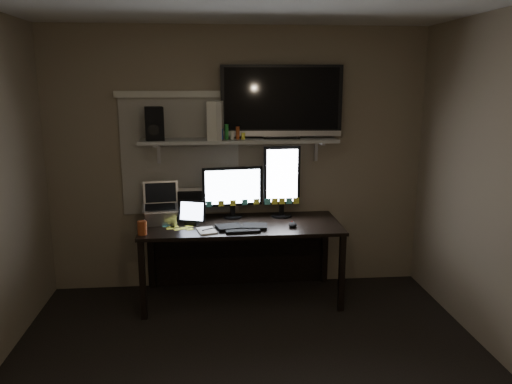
{
  "coord_description": "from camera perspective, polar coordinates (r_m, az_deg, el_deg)",
  "views": [
    {
      "loc": [
        -0.27,
        -2.93,
        2.0
      ],
      "look_at": [
        0.12,
        1.25,
        1.06
      ],
      "focal_mm": 35.0,
      "sensor_mm": 36.0,
      "label": 1
    }
  ],
  "objects": [
    {
      "name": "tv",
      "position": [
        4.64,
        2.91,
        10.26
      ],
      "size": [
        1.12,
        0.28,
        0.66
      ],
      "primitive_type": "cube",
      "rotation": [
        0.0,
        0.0,
        -0.07
      ],
      "color": "black",
      "rests_on": "wall_shelf"
    },
    {
      "name": "laptop",
      "position": [
        4.6,
        -10.91,
        -1.35
      ],
      "size": [
        0.35,
        0.29,
        0.36
      ],
      "primitive_type": "cube",
      "rotation": [
        0.0,
        0.0,
        0.12
      ],
      "color": "#B1B1B6",
      "rests_on": "desk"
    },
    {
      "name": "desk",
      "position": [
        4.72,
        -1.78,
        -5.27
      ],
      "size": [
        1.8,
        0.75,
        0.73
      ],
      "color": "black",
      "rests_on": "floor"
    },
    {
      "name": "cup",
      "position": [
        4.32,
        -12.88,
        -4.02
      ],
      "size": [
        0.09,
        0.09,
        0.12
      ],
      "primitive_type": "cylinder",
      "rotation": [
        0.0,
        0.0,
        0.15
      ],
      "color": "#903B1A",
      "rests_on": "desk"
    },
    {
      "name": "bottles",
      "position": [
        4.53,
        -3.06,
        6.86
      ],
      "size": [
        0.22,
        0.1,
        0.14
      ],
      "primitive_type": null,
      "rotation": [
        0.0,
        0.0,
        -0.26
      ],
      "color": "#A50F0C",
      "rests_on": "wall_shelf"
    },
    {
      "name": "game_console",
      "position": [
        4.55,
        -4.54,
        8.17
      ],
      "size": [
        0.17,
        0.3,
        0.34
      ],
      "primitive_type": "cube",
      "rotation": [
        0.0,
        0.0,
        -0.32
      ],
      "color": "beige",
      "rests_on": "wall_shelf"
    },
    {
      "name": "wall_shelf",
      "position": [
        4.6,
        -1.92,
        5.91
      ],
      "size": [
        1.8,
        0.35,
        0.03
      ],
      "primitive_type": "cube",
      "color": "#A0A09C",
      "rests_on": "back_wall"
    },
    {
      "name": "monitor_landscape",
      "position": [
        4.69,
        -2.7,
        -0.0
      ],
      "size": [
        0.57,
        0.13,
        0.5
      ],
      "primitive_type": "cube",
      "rotation": [
        0.0,
        0.0,
        0.13
      ],
      "color": "black",
      "rests_on": "desk"
    },
    {
      "name": "back_wall",
      "position": [
        4.8,
        -2.03,
        3.6
      ],
      "size": [
        3.6,
        0.0,
        3.6
      ],
      "primitive_type": "plane",
      "rotation": [
        1.57,
        0.0,
        0.0
      ],
      "color": "#7E715A",
      "rests_on": "floor"
    },
    {
      "name": "file_sorter",
      "position": [
        4.72,
        -7.52,
        -1.33
      ],
      "size": [
        0.22,
        0.1,
        0.28
      ],
      "primitive_type": "cube",
      "rotation": [
        0.0,
        0.0,
        -0.01
      ],
      "color": "black",
      "rests_on": "desk"
    },
    {
      "name": "tablet",
      "position": [
        4.52,
        -7.33,
        -2.33
      ],
      "size": [
        0.28,
        0.19,
        0.23
      ],
      "primitive_type": "cube",
      "rotation": [
        0.0,
        0.0,
        -0.33
      ],
      "color": "black",
      "rests_on": "desk"
    },
    {
      "name": "window_blinds",
      "position": [
        4.78,
        -8.64,
        4.03
      ],
      "size": [
        1.1,
        0.02,
        1.1
      ],
      "primitive_type": "cube",
      "color": "#B0AA9E",
      "rests_on": "back_wall"
    },
    {
      "name": "mouse",
      "position": [
        4.45,
        4.22,
        -3.75
      ],
      "size": [
        0.07,
        0.12,
        0.04
      ],
      "primitive_type": "ellipsoid",
      "rotation": [
        0.0,
        0.0,
        -0.02
      ],
      "color": "black",
      "rests_on": "desk"
    },
    {
      "name": "keyboard",
      "position": [
        4.39,
        -1.61,
        -4.02
      ],
      "size": [
        0.46,
        0.21,
        0.03
      ],
      "primitive_type": "cube",
      "rotation": [
        0.0,
        0.0,
        0.07
      ],
      "color": "black",
      "rests_on": "desk"
    },
    {
      "name": "monitor_portrait",
      "position": [
        4.71,
        2.97,
        1.24
      ],
      "size": [
        0.35,
        0.08,
        0.69
      ],
      "primitive_type": "cube",
      "rotation": [
        0.0,
        0.0,
        0.04
      ],
      "color": "black",
      "rests_on": "desk"
    },
    {
      "name": "sticky_notes",
      "position": [
        4.44,
        -8.65,
        -4.15
      ],
      "size": [
        0.31,
        0.26,
        0.0
      ],
      "primitive_type": null,
      "rotation": [
        0.0,
        0.0,
        -0.23
      ],
      "color": "#FFFB45",
      "rests_on": "desk"
    },
    {
      "name": "speaker",
      "position": [
        4.57,
        -11.54,
        7.67
      ],
      "size": [
        0.19,
        0.22,
        0.29
      ],
      "primitive_type": "cube",
      "rotation": [
        0.0,
        0.0,
        0.14
      ],
      "color": "black",
      "rests_on": "wall_shelf"
    },
    {
      "name": "notepad",
      "position": [
        4.33,
        -5.66,
        -4.42
      ],
      "size": [
        0.19,
        0.24,
        0.01
      ],
      "primitive_type": "cube",
      "rotation": [
        0.0,
        0.0,
        0.24
      ],
      "color": "white",
      "rests_on": "desk"
    }
  ]
}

